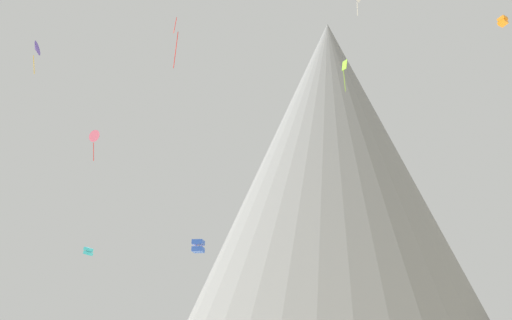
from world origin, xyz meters
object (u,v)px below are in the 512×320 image
Objects in this scene: kite_cyan_low at (88,251)px; kite_blue_low at (198,246)px; kite_indigo_high at (36,49)px; kite_rainbow_mid at (95,137)px; rock_massif at (331,190)px; kite_orange_high at (503,21)px; kite_lime_high at (345,68)px; kite_red_high at (175,31)px.

kite_cyan_low is 0.95× the size of kite_blue_low.
kite_indigo_high reaches higher than kite_rainbow_mid.
kite_orange_high is (15.65, -56.60, 6.99)m from rock_massif.
rock_massif is 56.01m from kite_rainbow_mid.
kite_cyan_low is at bearing 89.28° from kite_lime_high.
kite_indigo_high is at bearing -125.40° from rock_massif.
kite_blue_low is 1.07× the size of kite_orange_high.
kite_rainbow_mid is at bearing -121.56° from rock_massif.
rock_massif is at bearing 82.33° from kite_blue_low.
kite_red_high reaches higher than kite_indigo_high.
rock_massif is at bearing -118.09° from kite_orange_high.
kite_blue_low is (3.64, -3.84, -23.93)m from kite_red_high.
kite_lime_high is 23.11m from kite_red_high.
rock_massif reaches higher than kite_red_high.
kite_cyan_low is at bearing 66.90° from kite_red_high.
kite_orange_high is at bearing 79.93° from kite_indigo_high.
kite_orange_high is (15.19, -15.24, -1.13)m from kite_lime_high.
kite_red_high is at bearing -47.35° from kite_orange_high.
kite_lime_high is 3.38× the size of kite_blue_low.
kite_rainbow_mid is (4.18, -12.46, 12.25)m from kite_cyan_low.
kite_blue_low is (14.25, -10.46, -13.90)m from kite_rainbow_mid.
rock_massif is 56.97× the size of kite_orange_high.
rock_massif is 62.12m from kite_blue_low.
kite_red_high is at bearing -108.98° from rock_massif.
kite_indigo_high is at bearing 113.73° from kite_lime_high.
kite_cyan_low is 0.31× the size of kite_rainbow_mid.
kite_orange_high is at bearing -103.10° from kite_cyan_low.
kite_lime_high is 21.55m from kite_orange_high.
kite_blue_low is at bearing -107.42° from kite_red_high.
kite_cyan_low is at bearing -133.53° from rock_massif.
kite_rainbow_mid is 3.02× the size of kite_blue_low.
kite_indigo_high reaches higher than kite_blue_low.
kite_rainbow_mid reaches higher than kite_cyan_low.
kite_red_high is 32.85m from kite_cyan_low.
kite_lime_high is 37.55m from kite_indigo_high.
kite_indigo_high is (-36.40, -9.22, 0.00)m from kite_lime_high.
kite_lime_high is at bearing -89.83° from kite_cyan_low.
kite_red_high is 16.03m from kite_rainbow_mid.
kite_blue_low is at bearing -104.50° from rock_massif.
kite_orange_high is (30.69, 1.56, 22.81)m from kite_blue_low.
kite_lime_high reaches higher than kite_cyan_low.
kite_lime_high reaches higher than kite_indigo_high.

